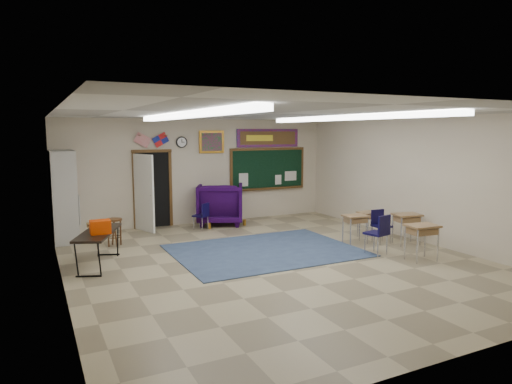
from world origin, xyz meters
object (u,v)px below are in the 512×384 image
wingback_armchair (220,204)px  wooden_stool (114,232)px  folding_table (99,247)px  student_desk_front_left (355,228)px  student_desk_front_right (369,223)px

wingback_armchair → wooden_stool: size_ratio=2.01×
folding_table → wooden_stool: 1.59m
student_desk_front_left → student_desk_front_right: student_desk_front_left is taller
folding_table → wingback_armchair: bearing=59.0°
folding_table → wooden_stool: bearing=92.2°
wingback_armchair → student_desk_front_left: bearing=144.5°
student_desk_front_left → folding_table: folding_table is taller
student_desk_front_left → folding_table: 5.79m
student_desk_front_right → wooden_stool: 6.21m
student_desk_front_right → wingback_armchair: bearing=129.7°
wingback_armchair → student_desk_front_right: size_ratio=1.99×
wingback_armchair → wooden_stool: wingback_armchair is taller
student_desk_front_left → folding_table: size_ratio=0.38×
student_desk_front_right → folding_table: 6.46m
student_desk_front_left → wooden_stool: (-5.20, 2.27, -0.04)m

